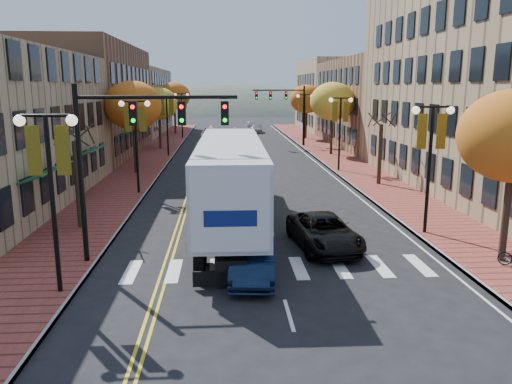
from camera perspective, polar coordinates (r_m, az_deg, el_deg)
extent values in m
plane|color=black|center=(17.64, 2.94, -11.04)|extent=(200.00, 200.00, 0.00)
cube|color=brown|center=(49.61, -11.88, 3.79)|extent=(4.00, 85.00, 0.15)
cube|color=brown|center=(50.31, 8.91, 4.01)|extent=(4.00, 85.00, 0.15)
cube|color=brown|center=(54.28, -20.12, 9.76)|extent=(12.00, 24.00, 11.00)
cube|color=#9E8966|center=(78.62, -14.98, 9.98)|extent=(12.00, 26.00, 9.50)
cube|color=brown|center=(61.65, 15.89, 9.74)|extent=(15.00, 24.00, 10.00)
cube|color=#9E8966|center=(82.71, 10.79, 10.77)|extent=(15.00, 20.00, 11.00)
cylinder|color=#382619|center=(25.57, -19.68, 0.79)|extent=(0.28, 0.28, 4.20)
cylinder|color=#382619|center=(40.97, -13.68, 5.60)|extent=(0.28, 0.28, 4.90)
ellipsoid|color=orange|center=(40.77, -13.88, 9.59)|extent=(4.48, 4.48, 3.81)
cylinder|color=#382619|center=(56.75, -10.93, 7.21)|extent=(0.28, 0.28, 4.55)
ellipsoid|color=gold|center=(56.60, -11.04, 9.88)|extent=(4.16, 4.16, 3.54)
cylinder|color=#382619|center=(74.59, -9.24, 8.54)|extent=(0.28, 0.28, 5.04)
ellipsoid|color=orange|center=(74.48, -9.31, 10.80)|extent=(4.61, 4.61, 3.92)
cylinder|color=#382619|center=(21.63, 26.76, -1.25)|extent=(0.28, 0.28, 4.55)
cylinder|color=#382619|center=(36.14, 13.98, 4.22)|extent=(0.28, 0.28, 4.20)
cylinder|color=#382619|center=(51.49, 8.64, 7.03)|extent=(0.28, 0.28, 4.90)
ellipsoid|color=gold|center=(51.33, 8.74, 10.21)|extent=(4.48, 4.48, 3.81)
cylinder|color=#382619|center=(67.17, 5.73, 8.16)|extent=(0.28, 0.28, 4.76)
ellipsoid|color=orange|center=(67.05, 5.78, 10.52)|extent=(4.35, 4.35, 3.70)
cylinder|color=black|center=(17.50, -22.16, -1.78)|extent=(0.16, 0.16, 6.00)
cylinder|color=black|center=(17.09, -22.95, 8.05)|extent=(1.60, 0.10, 0.10)
sphere|color=#FFF2CC|center=(17.37, -25.42, 7.39)|extent=(0.36, 0.36, 0.36)
sphere|color=#FFF2CC|center=(16.85, -20.32, 7.69)|extent=(0.36, 0.36, 0.36)
cube|color=#B29517|center=(17.33, -24.07, 4.33)|extent=(0.45, 0.03, 1.60)
cube|color=#B29517|center=(17.04, -21.22, 4.45)|extent=(0.45, 0.03, 1.60)
cylinder|color=black|center=(32.84, -13.49, 4.82)|extent=(0.16, 0.16, 6.00)
cylinder|color=black|center=(32.62, -13.74, 10.05)|extent=(1.60, 0.10, 0.10)
sphere|color=#FFF2CC|center=(32.77, -15.13, 9.72)|extent=(0.36, 0.36, 0.36)
sphere|color=#FFF2CC|center=(32.50, -12.32, 9.84)|extent=(0.36, 0.36, 0.36)
cube|color=#B29517|center=(32.75, -14.43, 8.09)|extent=(0.45, 0.03, 1.60)
cube|color=#B29517|center=(32.60, -12.86, 8.15)|extent=(0.45, 0.03, 1.60)
cylinder|color=black|center=(50.59, -10.09, 7.35)|extent=(0.16, 0.16, 6.00)
cylinder|color=black|center=(50.45, -10.22, 10.75)|extent=(1.60, 0.10, 0.10)
sphere|color=#FFF2CC|center=(50.54, -11.13, 10.54)|extent=(0.36, 0.36, 0.36)
sphere|color=#FFF2CC|center=(50.37, -9.29, 10.61)|extent=(0.36, 0.36, 0.36)
cube|color=#B29517|center=(50.53, -10.69, 9.48)|extent=(0.45, 0.03, 1.60)
cube|color=#B29517|center=(50.43, -9.66, 9.51)|extent=(0.45, 0.03, 1.60)
cylinder|color=black|center=(68.47, -8.46, 8.55)|extent=(0.16, 0.16, 6.00)
cylinder|color=black|center=(68.36, -8.53, 11.06)|extent=(1.60, 0.10, 0.10)
sphere|color=#FFF2CC|center=(68.43, -9.21, 10.92)|extent=(0.36, 0.36, 0.36)
sphere|color=#FFF2CC|center=(68.30, -7.85, 10.96)|extent=(0.36, 0.36, 0.36)
cube|color=#B29517|center=(68.42, -8.89, 10.13)|extent=(0.45, 0.03, 1.60)
cube|color=#B29517|center=(68.35, -8.12, 10.15)|extent=(0.45, 0.03, 1.60)
cylinder|color=black|center=(24.37, 19.14, 2.10)|extent=(0.16, 0.16, 6.00)
cylinder|color=black|center=(24.07, 19.63, 9.15)|extent=(1.60, 0.10, 0.10)
sphere|color=#FFF2CC|center=(23.78, 17.81, 8.89)|extent=(0.36, 0.36, 0.36)
sphere|color=#FFF2CC|center=(24.40, 21.35, 8.71)|extent=(0.36, 0.36, 0.36)
cube|color=#B29517|center=(23.97, 18.45, 6.58)|extent=(0.45, 0.03, 1.60)
cube|color=#B29517|center=(24.32, 20.43, 6.52)|extent=(0.45, 0.03, 1.60)
cylinder|color=black|center=(41.41, 9.54, 6.39)|extent=(0.16, 0.16, 6.00)
cylinder|color=black|center=(41.23, 9.69, 10.54)|extent=(1.60, 0.10, 0.10)
sphere|color=#FFF2CC|center=(41.06, 8.58, 10.36)|extent=(0.36, 0.36, 0.36)
sphere|color=#FFF2CC|center=(41.43, 10.77, 10.30)|extent=(0.36, 0.36, 0.36)
cube|color=#B29517|center=(41.17, 9.02, 9.03)|extent=(0.45, 0.03, 1.60)
cube|color=#B29517|center=(41.38, 10.25, 9.00)|extent=(0.45, 0.03, 1.60)
cylinder|color=black|center=(59.02, 5.56, 8.11)|extent=(0.16, 0.16, 6.00)
cylinder|color=black|center=(58.90, 5.62, 11.02)|extent=(1.60, 0.10, 0.10)
sphere|color=#FFF2CC|center=(58.78, 4.83, 10.88)|extent=(0.36, 0.36, 0.36)
sphere|color=#FFF2CC|center=(59.03, 6.39, 10.86)|extent=(0.36, 0.36, 0.36)
cube|color=#B29517|center=(58.85, 5.16, 9.95)|extent=(0.45, 0.03, 1.60)
cube|color=#B29517|center=(59.00, 6.03, 9.94)|extent=(0.45, 0.03, 1.60)
cylinder|color=black|center=(20.18, -19.37, 1.61)|extent=(0.20, 0.20, 7.00)
cylinder|color=black|center=(19.29, -11.24, 10.58)|extent=(6.00, 0.14, 0.14)
cube|color=black|center=(19.45, -13.83, 8.70)|extent=(0.30, 0.25, 0.90)
sphere|color=#FF0C0C|center=(19.30, -13.94, 9.42)|extent=(0.16, 0.16, 0.16)
cube|color=black|center=(19.22, -8.48, 8.88)|extent=(0.30, 0.25, 0.90)
sphere|color=#FF0C0C|center=(19.07, -8.54, 9.61)|extent=(0.16, 0.16, 0.16)
cube|color=black|center=(19.16, -3.59, 8.97)|extent=(0.30, 0.25, 0.90)
sphere|color=#FF0C0C|center=(19.00, -3.59, 9.71)|extent=(0.16, 0.16, 0.16)
cylinder|color=black|center=(58.97, 5.47, 8.59)|extent=(0.20, 0.20, 7.00)
cylinder|color=black|center=(58.48, 2.57, 11.55)|extent=(6.00, 0.14, 0.14)
cube|color=black|center=(58.59, 3.45, 10.95)|extent=(0.30, 0.25, 0.90)
sphere|color=#FF0C0C|center=(58.44, 3.47, 11.19)|extent=(0.16, 0.16, 0.16)
cube|color=black|center=(58.39, 1.67, 10.96)|extent=(0.30, 0.25, 0.90)
sphere|color=#FF0C0C|center=(58.25, 1.68, 11.21)|extent=(0.16, 0.16, 0.16)
cube|color=black|center=(58.26, 0.05, 10.97)|extent=(0.30, 0.25, 0.90)
sphere|color=#FF0C0C|center=(58.12, 0.06, 11.21)|extent=(0.16, 0.16, 0.16)
cube|color=black|center=(23.85, -2.90, -2.52)|extent=(1.31, 14.32, 0.39)
cube|color=silver|center=(23.44, -2.95, 2.04)|extent=(3.07, 14.35, 3.08)
cube|color=#232227|center=(32.30, -2.93, 2.89)|extent=(2.80, 3.34, 2.75)
cylinder|color=black|center=(18.53, -6.49, -8.13)|extent=(0.40, 1.11, 1.10)
cylinder|color=black|center=(18.52, 0.74, -8.06)|extent=(0.40, 1.11, 1.10)
cylinder|color=black|center=(19.77, -6.26, -6.82)|extent=(0.40, 1.11, 1.10)
cylinder|color=black|center=(19.77, 0.49, -6.75)|extent=(0.40, 1.11, 1.10)
cylinder|color=black|center=(31.25, -5.02, 0.20)|extent=(0.40, 1.11, 1.10)
cylinder|color=black|center=(31.25, -0.78, 0.24)|extent=(0.40, 1.11, 1.10)
cylinder|color=black|center=(33.62, -4.88, 1.04)|extent=(0.40, 1.11, 1.10)
cylinder|color=black|center=(33.62, -0.94, 1.08)|extent=(0.40, 1.11, 1.10)
imported|color=black|center=(18.41, -0.29, -7.56)|extent=(1.96, 4.60, 1.47)
imported|color=black|center=(21.89, 7.79, -4.53)|extent=(2.91, 5.40, 1.44)
imported|color=silver|center=(69.21, -5.27, 6.80)|extent=(2.24, 4.57, 1.50)
imported|color=#9A99A0|center=(76.90, 0.06, 7.27)|extent=(2.12, 4.50, 1.27)
imported|color=#9FA0A7|center=(81.21, -0.61, 7.56)|extent=(1.65, 4.24, 1.38)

